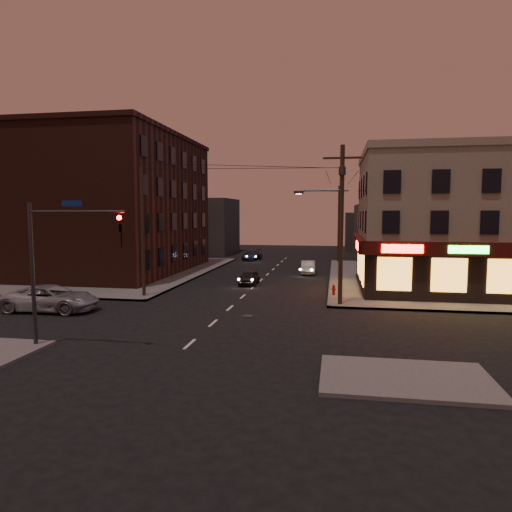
% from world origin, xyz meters
% --- Properties ---
extents(ground, '(120.00, 120.00, 0.00)m').
position_xyz_m(ground, '(0.00, 0.00, 0.00)').
color(ground, black).
rests_on(ground, ground).
extents(sidewalk_ne, '(24.00, 28.00, 0.15)m').
position_xyz_m(sidewalk_ne, '(18.00, 19.00, 0.07)').
color(sidewalk_ne, '#514F4C').
rests_on(sidewalk_ne, ground).
extents(sidewalk_nw, '(24.00, 28.00, 0.15)m').
position_xyz_m(sidewalk_nw, '(-18.00, 19.00, 0.07)').
color(sidewalk_nw, '#514F4C').
rests_on(sidewalk_nw, ground).
extents(pizza_building, '(15.85, 12.85, 10.50)m').
position_xyz_m(pizza_building, '(15.93, 13.43, 5.35)').
color(pizza_building, gray).
rests_on(pizza_building, sidewalk_ne).
extents(brick_apartment, '(12.00, 20.00, 13.00)m').
position_xyz_m(brick_apartment, '(-14.50, 19.00, 6.65)').
color(brick_apartment, '#401D14').
rests_on(brick_apartment, sidewalk_nw).
extents(bg_building_ne_a, '(10.00, 12.00, 7.00)m').
position_xyz_m(bg_building_ne_a, '(14.00, 38.00, 3.50)').
color(bg_building_ne_a, '#3F3D3A').
rests_on(bg_building_ne_a, ground).
extents(bg_building_nw, '(9.00, 10.00, 8.00)m').
position_xyz_m(bg_building_nw, '(-13.00, 42.00, 4.00)').
color(bg_building_nw, '#3F3D3A').
rests_on(bg_building_nw, ground).
extents(bg_building_ne_b, '(8.00, 8.00, 6.00)m').
position_xyz_m(bg_building_ne_b, '(12.00, 52.00, 3.00)').
color(bg_building_ne_b, '#3F3D3A').
rests_on(bg_building_ne_b, ground).
extents(utility_pole_main, '(4.20, 0.44, 10.00)m').
position_xyz_m(utility_pole_main, '(6.68, 5.80, 5.76)').
color(utility_pole_main, '#382619').
rests_on(utility_pole_main, sidewalk_ne).
extents(utility_pole_far, '(0.26, 0.26, 9.00)m').
position_xyz_m(utility_pole_far, '(6.80, 32.00, 4.65)').
color(utility_pole_far, '#382619').
rests_on(utility_pole_far, sidewalk_ne).
extents(utility_pole_west, '(0.24, 0.24, 9.00)m').
position_xyz_m(utility_pole_west, '(-6.80, 6.50, 4.65)').
color(utility_pole_west, '#382619').
rests_on(utility_pole_west, sidewalk_nw).
extents(traffic_signal, '(4.49, 0.32, 6.47)m').
position_xyz_m(traffic_signal, '(-5.57, -5.60, 4.16)').
color(traffic_signal, '#333538').
rests_on(traffic_signal, ground).
extents(suv_cross, '(5.74, 2.77, 1.57)m').
position_xyz_m(suv_cross, '(-10.48, 1.30, 0.79)').
color(suv_cross, '#95989D').
rests_on(suv_cross, ground).
extents(sedan_near, '(1.40, 3.45, 1.17)m').
position_xyz_m(sedan_near, '(-0.58, 13.55, 0.59)').
color(sedan_near, black).
rests_on(sedan_near, ground).
extents(sedan_mid, '(1.54, 3.96, 1.28)m').
position_xyz_m(sedan_mid, '(3.86, 21.09, 0.64)').
color(sedan_mid, slate).
rests_on(sedan_mid, ground).
extents(sedan_far, '(2.25, 4.38, 1.22)m').
position_xyz_m(sedan_far, '(-3.95, 33.10, 0.61)').
color(sedan_far, '#1C2239').
rests_on(sedan_far, ground).
extents(fire_hydrant, '(0.34, 0.34, 0.75)m').
position_xyz_m(fire_hydrant, '(6.40, 8.96, 0.56)').
color(fire_hydrant, maroon).
rests_on(fire_hydrant, sidewalk_ne).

